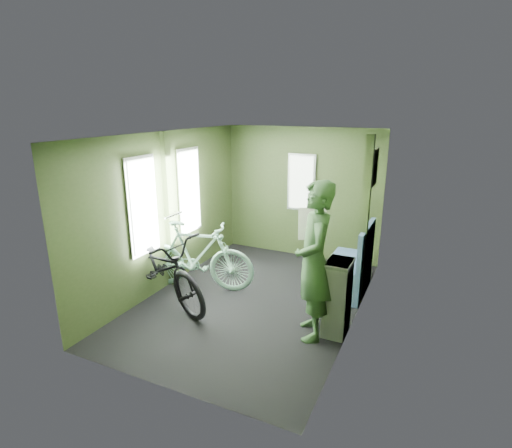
# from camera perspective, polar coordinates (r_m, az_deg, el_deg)

# --- Properties ---
(room) EXTENTS (4.00, 4.02, 2.31)m
(room) POSITION_cam_1_polar(r_m,az_deg,el_deg) (5.28, -0.64, 3.37)
(room) COLOR black
(room) RESTS_ON ground
(bicycle_black) EXTENTS (2.18, 1.58, 1.14)m
(bicycle_black) POSITION_cam_1_polar(r_m,az_deg,el_deg) (5.86, -12.95, -10.69)
(bicycle_black) COLOR black
(bicycle_black) RESTS_ON ground
(bicycle_mint) EXTENTS (1.82, 0.91, 1.08)m
(bicycle_mint) POSITION_cam_1_polar(r_m,az_deg,el_deg) (6.15, -8.31, -9.05)
(bicycle_mint) COLOR #81BA9D
(bicycle_mint) RESTS_ON ground
(passenger) EXTENTS (0.69, 0.81, 1.88)m
(passenger) POSITION_cam_1_polar(r_m,az_deg,el_deg) (4.61, 8.32, -5.30)
(passenger) COLOR #345830
(passenger) RESTS_ON ground
(waste_box) EXTENTS (0.27, 0.38, 0.93)m
(waste_box) POSITION_cam_1_polar(r_m,az_deg,el_deg) (4.88, 11.53, -10.29)
(waste_box) COLOR gray
(waste_box) RESTS_ON ground
(bench_seat) EXTENTS (0.55, 0.98, 1.03)m
(bench_seat) POSITION_cam_1_polar(r_m,az_deg,el_deg) (6.04, 13.18, -6.66)
(bench_seat) COLOR navy
(bench_seat) RESTS_ON ground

